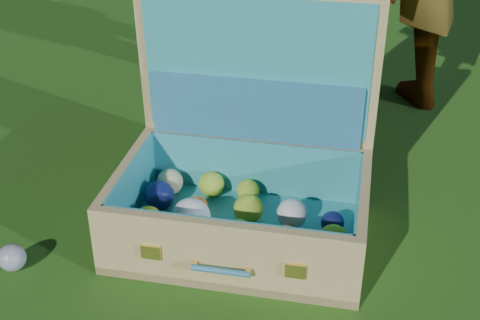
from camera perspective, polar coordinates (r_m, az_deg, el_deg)
name	(u,v)px	position (r m, az deg, el deg)	size (l,w,h in m)	color
ground	(265,276)	(1.59, 2.14, -9.87)	(60.00, 60.00, 0.00)	#215114
stray_ball	(12,258)	(1.68, -18.88, -7.88)	(0.07, 0.07, 0.07)	#456FB3
suitcase	(243,169)	(1.66, 0.27, -0.77)	(0.69, 0.57, 0.59)	tan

